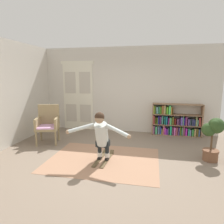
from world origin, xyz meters
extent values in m
plane|color=#7C6B5A|center=(0.00, 0.00, 0.00)|extent=(7.20, 7.20, 0.00)
cube|color=beige|center=(0.00, 2.60, 1.45)|extent=(6.00, 0.10, 2.90)
cube|color=beige|center=(-3.00, 0.40, 1.45)|extent=(0.10, 6.00, 2.90)
cube|color=silver|center=(-2.07, 2.54, 1.18)|extent=(0.55, 0.04, 2.35)
cube|color=#BDB5A6|center=(-2.07, 2.52, 1.69)|extent=(0.41, 0.01, 0.76)
cube|color=#BDB5A6|center=(-2.07, 2.52, 0.59)|extent=(0.41, 0.01, 0.64)
cube|color=silver|center=(-1.52, 2.54, 1.18)|extent=(0.55, 0.04, 2.35)
cube|color=#BDB5A6|center=(-1.52, 2.52, 1.69)|extent=(0.41, 0.01, 0.76)
cube|color=#BDB5A6|center=(-1.52, 2.52, 0.59)|extent=(0.41, 0.01, 0.64)
cube|color=silver|center=(-1.79, 2.54, 2.40)|extent=(1.22, 0.04, 0.10)
cube|color=#A3775B|center=(-0.20, 0.00, 0.00)|extent=(2.53, 1.92, 0.01)
cube|color=#88674B|center=(0.89, 2.39, 0.52)|extent=(0.04, 0.30, 1.04)
cube|color=#88674B|center=(2.42, 2.39, 0.52)|extent=(0.04, 0.30, 1.04)
cube|color=#88674B|center=(1.66, 2.39, 0.01)|extent=(1.53, 0.30, 0.02)
cube|color=#88674B|center=(1.66, 2.39, 0.35)|extent=(1.53, 0.30, 0.02)
cube|color=#88674B|center=(1.66, 2.39, 0.69)|extent=(1.53, 0.30, 0.02)
cube|color=#88674B|center=(1.66, 2.39, 1.03)|extent=(1.53, 0.30, 0.02)
cube|color=#89537B|center=(0.94, 2.38, 0.16)|extent=(0.05, 0.21, 0.27)
cube|color=#51C681|center=(1.02, 2.38, 0.15)|extent=(0.05, 0.22, 0.26)
cube|color=#6F82B6|center=(1.10, 2.41, 0.15)|extent=(0.06, 0.18, 0.27)
cube|color=blue|center=(1.17, 2.39, 0.13)|extent=(0.04, 0.18, 0.23)
cube|color=olive|center=(1.21, 2.39, 0.11)|extent=(0.04, 0.24, 0.18)
cube|color=#BE5C6F|center=(1.26, 2.38, 0.17)|extent=(0.08, 0.15, 0.30)
cube|color=#C12ED0|center=(1.31, 2.41, 0.13)|extent=(0.04, 0.23, 0.21)
cube|color=purple|center=(1.37, 2.40, 0.11)|extent=(0.05, 0.21, 0.18)
cube|color=#365358|center=(1.42, 2.39, 0.14)|extent=(0.03, 0.17, 0.24)
cube|color=#21BD80|center=(1.48, 2.38, 0.17)|extent=(0.05, 0.21, 0.29)
cube|color=#A04582|center=(1.55, 2.39, 0.15)|extent=(0.03, 0.19, 0.27)
cube|color=#D55FAF|center=(1.61, 2.39, 0.15)|extent=(0.05, 0.23, 0.26)
cube|color=#A5485B|center=(1.68, 2.38, 0.15)|extent=(0.05, 0.17, 0.26)
cube|color=#543E85|center=(1.74, 2.38, 0.15)|extent=(0.05, 0.19, 0.26)
cube|color=#7EB526|center=(1.79, 2.41, 0.16)|extent=(0.03, 0.18, 0.28)
cube|color=#5A9574|center=(1.84, 2.40, 0.16)|extent=(0.03, 0.24, 0.27)
cube|color=#82445F|center=(1.89, 2.38, 0.17)|extent=(0.05, 0.20, 0.30)
cube|color=#D02FD0|center=(1.97, 2.39, 0.14)|extent=(0.06, 0.15, 0.24)
cube|color=#33AA7F|center=(2.05, 2.39, 0.14)|extent=(0.05, 0.16, 0.24)
cube|color=#7875B8|center=(2.10, 2.41, 0.12)|extent=(0.04, 0.23, 0.20)
cube|color=green|center=(2.17, 2.39, 0.13)|extent=(0.06, 0.18, 0.22)
cube|color=tan|center=(2.24, 2.40, 0.14)|extent=(0.06, 0.19, 0.24)
cube|color=#51491A|center=(2.31, 2.39, 0.15)|extent=(0.05, 0.20, 0.25)
cube|color=#415C93|center=(2.36, 2.37, 0.14)|extent=(0.04, 0.18, 0.24)
cube|color=maroon|center=(0.94, 2.38, 0.51)|extent=(0.05, 0.24, 0.29)
cube|color=#464D11|center=(0.99, 2.40, 0.47)|extent=(0.04, 0.20, 0.22)
cube|color=#588B30|center=(1.05, 2.40, 0.47)|extent=(0.04, 0.15, 0.21)
cube|color=navy|center=(1.09, 2.37, 0.50)|extent=(0.03, 0.22, 0.27)
cube|color=#4E2257|center=(1.15, 2.38, 0.49)|extent=(0.06, 0.19, 0.26)
cube|color=teal|center=(1.20, 2.40, 0.50)|extent=(0.05, 0.17, 0.28)
cube|color=#115246|center=(1.28, 2.41, 0.50)|extent=(0.05, 0.23, 0.27)
cube|color=teal|center=(1.34, 2.38, 0.50)|extent=(0.04, 0.19, 0.27)
cube|color=#771D67|center=(1.41, 2.38, 0.47)|extent=(0.05, 0.23, 0.22)
cube|color=#52B062|center=(1.46, 2.39, 0.48)|extent=(0.06, 0.21, 0.23)
cube|color=brown|center=(1.54, 2.39, 0.49)|extent=(0.05, 0.20, 0.26)
cube|color=maroon|center=(1.61, 2.39, 0.46)|extent=(0.05, 0.15, 0.19)
cube|color=#5A3153|center=(1.69, 2.38, 0.46)|extent=(0.06, 0.22, 0.20)
cube|color=#522C65|center=(1.75, 2.39, 0.47)|extent=(0.04, 0.15, 0.22)
cube|color=#5448A4|center=(1.81, 2.37, 0.49)|extent=(0.06, 0.21, 0.26)
cube|color=#58A668|center=(1.86, 2.40, 0.51)|extent=(0.04, 0.21, 0.30)
cube|color=#241C93|center=(1.90, 2.39, 0.48)|extent=(0.03, 0.17, 0.23)
cube|color=#7F2F68|center=(1.95, 2.40, 0.50)|extent=(0.05, 0.17, 0.28)
cube|color=#543E83|center=(2.03, 2.40, 0.47)|extent=(0.05, 0.18, 0.21)
cube|color=#2F484E|center=(2.09, 2.39, 0.47)|extent=(0.03, 0.14, 0.21)
cube|color=#303356|center=(2.15, 2.39, 0.47)|extent=(0.04, 0.20, 0.22)
cube|color=navy|center=(2.20, 2.40, 0.46)|extent=(0.04, 0.22, 0.20)
cube|color=#768A53|center=(2.25, 2.40, 0.51)|extent=(0.05, 0.23, 0.29)
cube|color=#5D947C|center=(2.30, 2.37, 0.46)|extent=(0.03, 0.17, 0.19)
cube|color=#CA4C4A|center=(2.36, 2.41, 0.49)|extent=(0.07, 0.16, 0.27)
cube|color=#8CC42A|center=(0.93, 2.39, 0.83)|extent=(0.04, 0.19, 0.26)
cube|color=#516233|center=(0.98, 2.41, 0.84)|extent=(0.03, 0.21, 0.28)
cube|color=#74B1B9|center=(1.03, 2.41, 0.82)|extent=(0.07, 0.15, 0.23)
cube|color=#348D4F|center=(1.09, 2.39, 0.83)|extent=(0.04, 0.17, 0.25)
cube|color=#407F1A|center=(1.14, 2.39, 0.82)|extent=(0.04, 0.19, 0.23)
cube|color=#A66134|center=(1.20, 2.41, 0.84)|extent=(0.06, 0.14, 0.28)
cube|color=tan|center=(1.27, 2.39, 0.85)|extent=(0.05, 0.14, 0.29)
cube|color=#57A926|center=(1.35, 2.38, 0.82)|extent=(0.05, 0.15, 0.24)
cube|color=#4BD662|center=(1.42, 2.39, 0.85)|extent=(0.06, 0.22, 0.29)
cube|color=#AE7633|center=(1.48, 2.39, 0.82)|extent=(0.04, 0.21, 0.24)
cube|color=brown|center=(1.52, 2.41, 0.82)|extent=(0.03, 0.20, 0.23)
cylinder|color=#958159|center=(-2.23, 0.47, 0.21)|extent=(0.06, 0.06, 0.42)
cylinder|color=#958159|center=(-1.73, 0.63, 0.21)|extent=(0.06, 0.06, 0.42)
cylinder|color=#958159|center=(-2.39, 0.97, 0.21)|extent=(0.06, 0.06, 0.42)
cylinder|color=#958159|center=(-1.89, 1.12, 0.21)|extent=(0.06, 0.06, 0.42)
cube|color=#958159|center=(-2.06, 0.80, 0.45)|extent=(0.75, 0.75, 0.06)
cube|color=#DCA5D8|center=(-2.06, 0.80, 0.50)|extent=(0.68, 0.68, 0.04)
cube|color=#958159|center=(-2.14, 1.05, 0.80)|extent=(0.59, 0.24, 0.60)
cube|color=#958159|center=(-2.32, 0.72, 0.62)|extent=(0.23, 0.55, 0.28)
cube|color=#958159|center=(-1.80, 0.88, 0.62)|extent=(0.23, 0.55, 0.28)
cylinder|color=brown|center=(2.23, 0.47, 0.13)|extent=(0.33, 0.33, 0.26)
cylinder|color=brown|center=(2.23, 0.47, 0.24)|extent=(0.36, 0.36, 0.04)
cylinder|color=#4C3823|center=(2.23, 0.47, 0.44)|extent=(0.04, 0.04, 0.36)
sphere|color=#2B461F|center=(2.26, 0.43, 0.87)|extent=(0.20, 0.20, 0.20)
sphere|color=#2B461F|center=(2.15, 0.53, 0.73)|extent=(0.28, 0.28, 0.28)
sphere|color=#2B461F|center=(2.16, 0.52, 0.72)|extent=(0.31, 0.31, 0.31)
sphere|color=#2B461F|center=(2.31, 0.51, 0.82)|extent=(0.36, 0.36, 0.36)
sphere|color=#2B461F|center=(2.25, 0.44, 0.82)|extent=(0.22, 0.22, 0.22)
cube|color=brown|center=(-0.29, 0.00, 0.01)|extent=(0.14, 0.91, 0.01)
cube|color=brown|center=(-0.27, 0.43, 0.05)|extent=(0.10, 0.12, 0.06)
cube|color=black|center=(-0.29, -0.02, 0.04)|extent=(0.09, 0.12, 0.04)
cube|color=brown|center=(-0.11, -0.01, 0.01)|extent=(0.14, 0.91, 0.01)
cube|color=brown|center=(-0.09, 0.42, 0.05)|extent=(0.10, 0.12, 0.06)
cube|color=black|center=(-0.11, -0.03, 0.04)|extent=(0.09, 0.12, 0.04)
cylinder|color=white|center=(-0.29, 0.00, 0.13)|extent=(0.12, 0.12, 0.10)
cylinder|color=black|center=(-0.29, 0.00, 0.33)|extent=(0.09, 0.09, 0.30)
cylinder|color=black|center=(-0.29, -0.03, 0.42)|extent=(0.12, 0.12, 0.22)
cylinder|color=white|center=(-0.11, -0.01, 0.13)|extent=(0.12, 0.12, 0.10)
cylinder|color=black|center=(-0.11, -0.01, 0.33)|extent=(0.09, 0.09, 0.30)
cylinder|color=black|center=(-0.11, -0.04, 0.42)|extent=(0.12, 0.12, 0.22)
cube|color=black|center=(-0.20, -0.03, 0.41)|extent=(0.31, 0.19, 0.14)
cylinder|color=silver|center=(-0.20, -0.12, 0.66)|extent=(0.30, 0.45, 0.58)
sphere|color=tan|center=(-0.21, -0.27, 1.03)|extent=(0.21, 0.21, 0.20)
sphere|color=#382619|center=(-0.21, -0.26, 1.07)|extent=(0.22, 0.22, 0.21)
cylinder|color=silver|center=(-0.62, -0.29, 0.81)|extent=(0.57, 0.27, 0.22)
sphere|color=tan|center=(-0.89, -0.39, 0.74)|extent=(0.09, 0.09, 0.09)
cylinder|color=silver|center=(0.19, -0.34, 0.81)|extent=(0.56, 0.32, 0.22)
sphere|color=tan|center=(0.45, -0.46, 0.74)|extent=(0.09, 0.09, 0.09)
camera|label=1|loc=(0.90, -4.24, 1.93)|focal=31.91mm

